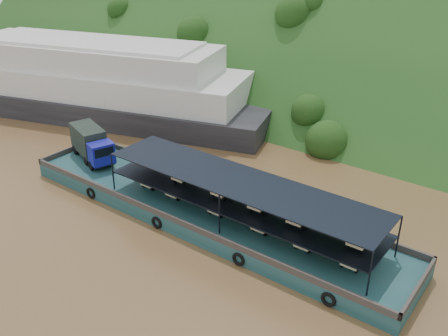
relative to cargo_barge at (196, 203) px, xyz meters
The scene contains 4 objects.
ground 2.75m from the cargo_barge, ahead, with size 160.00×160.00×0.00m, color brown.
hillside 36.32m from the cargo_barge, 86.01° to the left, with size 140.00×28.00×28.00m, color #183C16.
cargo_barge is the anchor object (origin of this frame).
passenger_ferry 28.61m from the cargo_barge, 156.16° to the left, with size 46.87×24.34×9.22m.
Camera 1 is at (20.85, -27.43, 22.07)m, focal length 40.00 mm.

